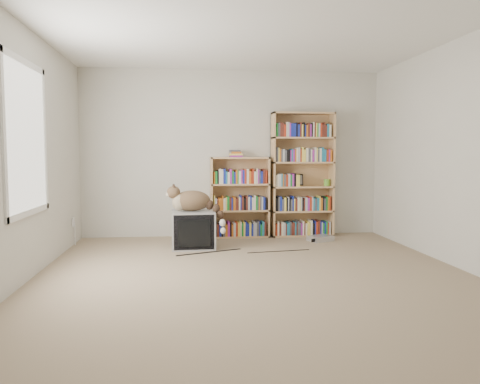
{
  "coord_description": "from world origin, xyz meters",
  "views": [
    {
      "loc": [
        -0.69,
        -4.58,
        1.24
      ],
      "look_at": [
        -0.05,
        1.0,
        0.79
      ],
      "focal_mm": 35.0,
      "sensor_mm": 36.0,
      "label": 1
    }
  ],
  "objects": [
    {
      "name": "floor",
      "position": [
        0.0,
        0.0,
        0.0
      ],
      "size": [
        4.5,
        5.0,
        0.01
      ],
      "primitive_type": "cube",
      "color": "gray",
      "rests_on": "ground"
    },
    {
      "name": "wall_back",
      "position": [
        0.0,
        2.5,
        1.25
      ],
      "size": [
        4.5,
        0.02,
        2.5
      ],
      "primitive_type": "cube",
      "color": "beige",
      "rests_on": "floor"
    },
    {
      "name": "wall_front",
      "position": [
        0.0,
        -2.5,
        1.25
      ],
      "size": [
        4.5,
        0.02,
        2.5
      ],
      "primitive_type": "cube",
      "color": "beige",
      "rests_on": "floor"
    },
    {
      "name": "wall_left",
      "position": [
        -2.25,
        0.0,
        1.25
      ],
      "size": [
        0.02,
        5.0,
        2.5
      ],
      "primitive_type": "cube",
      "color": "beige",
      "rests_on": "floor"
    },
    {
      "name": "wall_right",
      "position": [
        2.25,
        0.0,
        1.25
      ],
      "size": [
        0.02,
        5.0,
        2.5
      ],
      "primitive_type": "cube",
      "color": "beige",
      "rests_on": "floor"
    },
    {
      "name": "ceiling",
      "position": [
        0.0,
        0.0,
        2.5
      ],
      "size": [
        4.5,
        5.0,
        0.02
      ],
      "primitive_type": "cube",
      "color": "white",
      "rests_on": "wall_back"
    },
    {
      "name": "window",
      "position": [
        -2.24,
        0.2,
        1.4
      ],
      "size": [
        0.02,
        1.22,
        1.52
      ],
      "primitive_type": "cube",
      "color": "white",
      "rests_on": "wall_left"
    },
    {
      "name": "crt_tv",
      "position": [
        -0.61,
        1.61,
        0.24
      ],
      "size": [
        0.58,
        0.54,
        0.49
      ],
      "rotation": [
        0.0,
        0.0,
        0.04
      ],
      "color": "#969699",
      "rests_on": "floor"
    },
    {
      "name": "cat",
      "position": [
        -0.57,
        1.59,
        0.59
      ],
      "size": [
        0.78,
        0.54,
        0.6
      ],
      "rotation": [
        0.0,
        0.0,
        0.15
      ],
      "color": "#342215",
      "rests_on": "crt_tv"
    },
    {
      "name": "bookcase_tall",
      "position": [
        1.05,
        2.36,
        0.88
      ],
      "size": [
        0.93,
        0.3,
        1.87
      ],
      "color": "tan",
      "rests_on": "floor"
    },
    {
      "name": "bookcase_short",
      "position": [
        0.09,
        2.36,
        0.55
      ],
      "size": [
        0.87,
        0.3,
        1.2
      ],
      "color": "tan",
      "rests_on": "floor"
    },
    {
      "name": "book_stack",
      "position": [
        0.04,
        2.37,
        1.25
      ],
      "size": [
        0.19,
        0.24,
        0.11
      ],
      "primitive_type": "cube",
      "color": "#A62C16",
      "rests_on": "bookcase_short"
    },
    {
      "name": "green_mug",
      "position": [
        1.43,
        2.34,
        0.81
      ],
      "size": [
        0.09,
        0.09,
        0.1
      ],
      "primitive_type": "cylinder",
      "color": "#64AB31",
      "rests_on": "bookcase_tall"
    },
    {
      "name": "framed_print",
      "position": [
        1.02,
        2.44,
        0.85
      ],
      "size": [
        0.13,
        0.05,
        0.18
      ],
      "primitive_type": "cube",
      "rotation": [
        -0.17,
        0.0,
        0.0
      ],
      "color": "black",
      "rests_on": "bookcase_tall"
    },
    {
      "name": "dvd_player",
      "position": [
        1.21,
        1.88,
        0.04
      ],
      "size": [
        0.39,
        0.35,
        0.07
      ],
      "primitive_type": "cube",
      "rotation": [
        0.0,
        0.0,
        0.41
      ],
      "color": "silver",
      "rests_on": "floor"
    },
    {
      "name": "wall_outlet",
      "position": [
        -2.24,
        1.95,
        0.32
      ],
      "size": [
        0.01,
        0.08,
        0.13
      ],
      "primitive_type": "cube",
      "color": "silver",
      "rests_on": "wall_left"
    },
    {
      "name": "floor_cables",
      "position": [
        -0.01,
        1.21,
        0.0
      ],
      "size": [
        1.2,
        0.7,
        0.01
      ],
      "primitive_type": null,
      "color": "black",
      "rests_on": "floor"
    }
  ]
}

